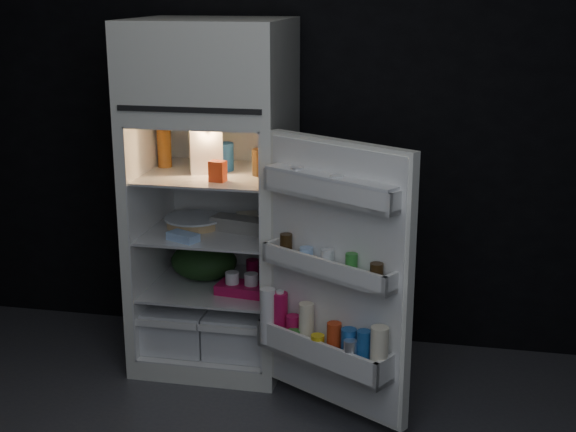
% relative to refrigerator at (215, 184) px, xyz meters
% --- Properties ---
extents(wall_back, '(4.00, 0.00, 2.70)m').
position_rel_refrigerator_xyz_m(wall_back, '(0.37, 0.38, 0.39)').
color(wall_back, black).
rests_on(wall_back, ground).
extents(refrigerator, '(0.76, 0.71, 1.78)m').
position_rel_refrigerator_xyz_m(refrigerator, '(0.00, 0.00, 0.00)').
color(refrigerator, white).
rests_on(refrigerator, ground).
extents(fridge_door, '(0.72, 0.53, 1.22)m').
position_rel_refrigerator_xyz_m(fridge_door, '(0.70, -0.57, -0.28)').
color(fridge_door, white).
rests_on(fridge_door, ground).
extents(milk_jug, '(0.21, 0.21, 0.24)m').
position_rel_refrigerator_xyz_m(milk_jug, '(-0.03, -0.04, 0.19)').
color(milk_jug, white).
rests_on(milk_jug, refrigerator).
extents(mayo_jar, '(0.11, 0.11, 0.14)m').
position_rel_refrigerator_xyz_m(mayo_jar, '(0.05, 0.01, 0.14)').
color(mayo_jar, '#1C5199').
rests_on(mayo_jar, refrigerator).
extents(jam_jar, '(0.13, 0.13, 0.13)m').
position_rel_refrigerator_xyz_m(jam_jar, '(0.27, -0.05, 0.14)').
color(jam_jar, '#31200D').
rests_on(jam_jar, refrigerator).
extents(amber_bottle, '(0.10, 0.10, 0.22)m').
position_rel_refrigerator_xyz_m(amber_bottle, '(-0.27, 0.03, 0.18)').
color(amber_bottle, '#A85A1A').
rests_on(amber_bottle, refrigerator).
extents(small_carton, '(0.08, 0.07, 0.10)m').
position_rel_refrigerator_xyz_m(small_carton, '(0.09, -0.23, 0.12)').
color(small_carton, red).
rests_on(small_carton, refrigerator).
extents(egg_carton, '(0.30, 0.17, 0.07)m').
position_rel_refrigerator_xyz_m(egg_carton, '(0.14, -0.05, -0.19)').
color(egg_carton, gray).
rests_on(egg_carton, refrigerator).
extents(pie, '(0.33, 0.33, 0.04)m').
position_rel_refrigerator_xyz_m(pie, '(-0.11, -0.01, -0.21)').
color(pie, tan).
rests_on(pie, refrigerator).
extents(flat_package, '(0.18, 0.14, 0.04)m').
position_rel_refrigerator_xyz_m(flat_package, '(-0.09, -0.26, -0.21)').
color(flat_package, '#9BC1F0').
rests_on(flat_package, refrigerator).
extents(wrapped_pkg, '(0.13, 0.12, 0.05)m').
position_rel_refrigerator_xyz_m(wrapped_pkg, '(0.14, 0.11, -0.20)').
color(wrapped_pkg, '#F3EAC7').
rests_on(wrapped_pkg, refrigerator).
extents(produce_bag, '(0.39, 0.34, 0.20)m').
position_rel_refrigerator_xyz_m(produce_bag, '(-0.08, 0.02, -0.43)').
color(produce_bag, '#193815').
rests_on(produce_bag, refrigerator).
extents(yogurt_tray, '(0.29, 0.18, 0.05)m').
position_rel_refrigerator_xyz_m(yogurt_tray, '(0.19, -0.15, -0.50)').
color(yogurt_tray, '#B90F47').
rests_on(yogurt_tray, refrigerator).
extents(small_can_red, '(0.09, 0.09, 0.09)m').
position_rel_refrigerator_xyz_m(small_can_red, '(0.17, 0.12, -0.48)').
color(small_can_red, '#B90F47').
rests_on(small_can_red, refrigerator).
extents(small_can_silver, '(0.08, 0.08, 0.09)m').
position_rel_refrigerator_xyz_m(small_can_silver, '(0.28, 0.06, -0.48)').
color(small_can_silver, silver).
rests_on(small_can_silver, refrigerator).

